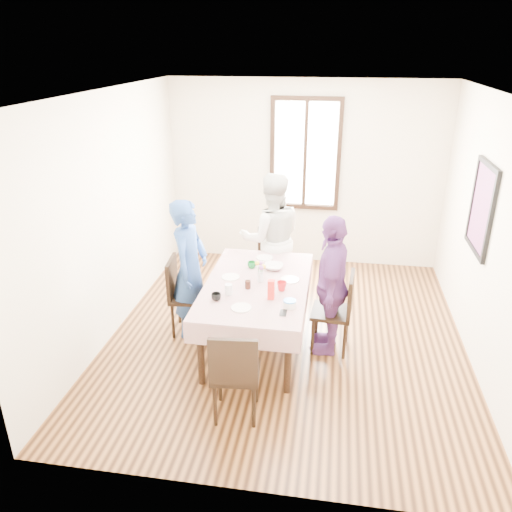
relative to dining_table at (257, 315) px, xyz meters
name	(u,v)px	position (x,y,z in m)	size (l,w,h in m)	color
ground	(286,334)	(0.31, 0.24, -0.38)	(4.50, 4.50, 0.00)	black
back_wall	(305,175)	(0.31, 2.49, 0.98)	(4.00, 4.00, 0.00)	beige
right_wall	(488,236)	(2.31, 0.24, 0.98)	(4.50, 4.50, 0.00)	beige
window_frame	(305,155)	(0.31, 2.47, 1.27)	(1.02, 0.06, 1.62)	black
window_pane	(305,154)	(0.31, 2.48, 1.27)	(0.90, 0.02, 1.50)	white
art_poster	(482,208)	(2.29, 0.54, 1.18)	(0.04, 0.76, 0.96)	red
dining_table	(257,315)	(0.00, 0.00, 0.00)	(0.97, 1.69, 0.75)	black
tablecloth	(257,284)	(0.00, 0.00, 0.38)	(1.09, 1.81, 0.01)	#570914
chair_left	(189,296)	(-0.81, 0.16, 0.08)	(0.42, 0.42, 0.91)	black
chair_right	(331,312)	(0.81, 0.05, 0.08)	(0.42, 0.42, 0.91)	black
chair_far	(271,265)	(0.00, 1.17, 0.08)	(0.42, 0.42, 0.91)	black
chair_near	(236,372)	(0.00, -1.17, 0.08)	(0.42, 0.42, 0.91)	black
person_left	(190,269)	(-0.79, 0.16, 0.43)	(0.59, 0.38, 1.61)	#25478A
person_far	(271,238)	(0.00, 1.14, 0.47)	(0.82, 0.64, 1.69)	beige
person_right	(331,285)	(0.79, 0.05, 0.40)	(0.91, 0.38, 1.55)	#653375
mug_black	(216,297)	(-0.34, -0.45, 0.43)	(0.10, 0.10, 0.08)	black
mug_flag	(282,286)	(0.28, -0.13, 0.44)	(0.11, 0.11, 0.10)	red
mug_green	(252,265)	(-0.12, 0.38, 0.42)	(0.10, 0.10, 0.08)	#0C7226
serving_bowl	(274,267)	(0.13, 0.39, 0.41)	(0.22, 0.22, 0.05)	white
juice_carton	(271,290)	(0.20, -0.33, 0.49)	(0.07, 0.07, 0.20)	red
butter_tub	(290,304)	(0.40, -0.47, 0.42)	(0.13, 0.13, 0.06)	white
jam_jar	(248,284)	(-0.07, -0.13, 0.43)	(0.06, 0.06, 0.09)	black
drinking_glass	(229,289)	(-0.24, -0.30, 0.44)	(0.08, 0.08, 0.11)	silver
smartphone	(283,313)	(0.35, -0.60, 0.39)	(0.06, 0.13, 0.01)	black
flower_vase	(260,277)	(0.03, 0.04, 0.45)	(0.06, 0.06, 0.12)	silver
plate_left	(231,277)	(-0.31, 0.09, 0.39)	(0.20, 0.20, 0.01)	white
plate_right	(290,280)	(0.34, 0.13, 0.39)	(0.20, 0.20, 0.01)	white
plate_far	(265,258)	(-0.02, 0.68, 0.39)	(0.20, 0.20, 0.01)	white
plate_near	(241,308)	(-0.06, -0.57, 0.39)	(0.20, 0.20, 0.01)	white
butter_lid	(290,301)	(0.40, -0.47, 0.46)	(0.12, 0.12, 0.01)	blue
flower_bunch	(260,267)	(0.03, 0.04, 0.56)	(0.09, 0.09, 0.10)	yellow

